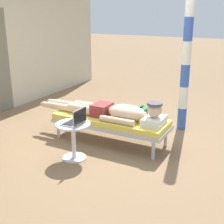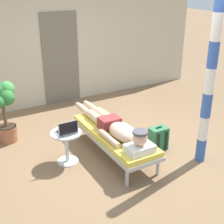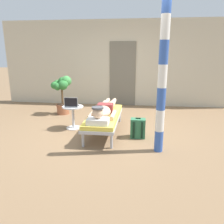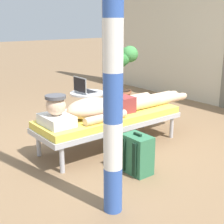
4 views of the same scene
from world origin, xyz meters
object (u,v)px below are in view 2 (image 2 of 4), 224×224
lounge_chair (114,136)px  potted_plant (3,107)px  laptop (67,130)px  porch_post (210,81)px  side_table (67,142)px  backpack (158,139)px  person_reclining (116,127)px

lounge_chair → potted_plant: bearing=136.0°
lounge_chair → laptop: (-0.75, 0.12, 0.24)m
porch_post → side_table: bearing=151.7°
porch_post → laptop: bearing=152.9°
backpack → porch_post: (0.38, -0.61, 1.13)m
laptop → porch_post: porch_post is taller
lounge_chair → person_reclining: bearing=-90.0°
side_table → potted_plant: (-0.66, 1.19, 0.30)m
porch_post → backpack: bearing=121.6°
laptop → backpack: laptop is taller
side_table → porch_post: size_ratio=0.20×
potted_plant → porch_post: size_ratio=0.40×
side_table → backpack: 1.54m
lounge_chair → potted_plant: potted_plant is taller
backpack → potted_plant: 2.70m
laptop → potted_plant: bearing=118.0°
side_table → laptop: 0.23m
person_reclining → laptop: size_ratio=7.00×
laptop → porch_post: (1.86, -0.95, 0.75)m
lounge_chair → backpack: size_ratio=4.34×
person_reclining → porch_post: size_ratio=0.82×
lounge_chair → person_reclining: (0.00, -0.05, 0.17)m
porch_post → potted_plant: bearing=139.0°
person_reclining → side_table: size_ratio=4.15×
lounge_chair → backpack: backpack is taller
person_reclining → potted_plant: bearing=135.0°
side_table → backpack: bearing=-14.7°
laptop → backpack: (1.48, -0.34, -0.39)m
side_table → person_reclining: bearing=-16.6°
side_table → laptop: bearing=-90.0°
lounge_chair → side_table: size_ratio=3.52×
side_table → potted_plant: 1.39m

